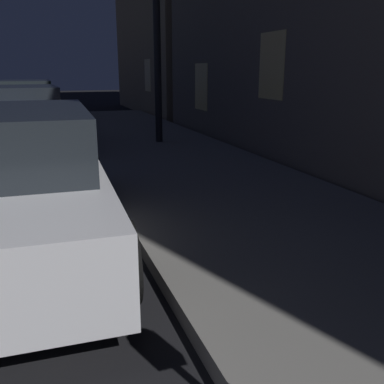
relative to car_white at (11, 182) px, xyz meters
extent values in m
cube|color=silver|center=(0.00, 0.01, -0.14)|extent=(1.88, 4.48, 0.64)
cube|color=#1E2328|center=(0.00, -0.03, 0.44)|extent=(1.60, 2.36, 0.56)
cylinder|color=black|center=(0.92, 1.35, -0.38)|extent=(0.24, 0.67, 0.66)
cylinder|color=black|center=(0.82, -1.39, -0.38)|extent=(0.24, 0.67, 0.66)
cube|color=navy|center=(0.00, 6.09, -0.14)|extent=(1.85, 4.63, 0.64)
cube|color=#1E2328|center=(0.00, 6.12, 0.44)|extent=(1.57, 2.37, 0.56)
cylinder|color=black|center=(0.82, 7.53, -0.38)|extent=(0.24, 0.67, 0.66)
cylinder|color=black|center=(0.91, 4.69, -0.38)|extent=(0.24, 0.67, 0.66)
cube|color=#19592D|center=(0.00, 11.74, -0.14)|extent=(1.86, 4.58, 0.64)
cube|color=#1E2328|center=(0.00, 11.74, 0.44)|extent=(1.63, 2.46, 0.56)
cylinder|color=black|center=(-0.92, 13.17, -0.38)|extent=(0.22, 0.66, 0.66)
cylinder|color=black|center=(0.93, 13.16, -0.38)|extent=(0.22, 0.66, 0.66)
cylinder|color=black|center=(0.92, 10.32, -0.38)|extent=(0.22, 0.66, 0.66)
cylinder|color=black|center=(2.96, 5.31, 2.32)|extent=(0.16, 0.16, 5.77)
cube|color=#F2D17F|center=(4.47, 2.81, 1.13)|extent=(0.06, 0.90, 1.20)
cube|color=#F2D17F|center=(4.47, 6.48, 0.63)|extent=(0.06, 0.90, 1.20)
cube|color=#F2D17F|center=(4.47, 12.34, 0.85)|extent=(0.06, 0.90, 1.20)
camera|label=1|loc=(0.31, -4.48, 1.07)|focal=40.32mm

